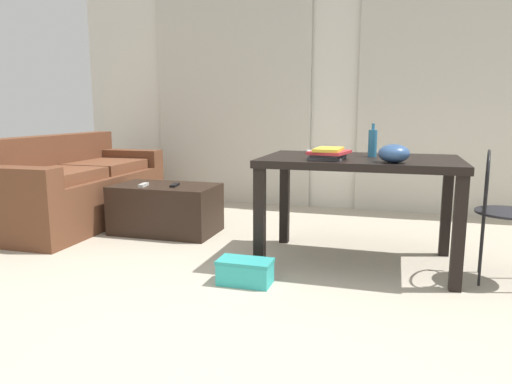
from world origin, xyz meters
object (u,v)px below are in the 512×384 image
(couch, at_px, (75,189))
(book_stack, at_px, (329,154))
(tv_remote_on_table, at_px, (311,152))
(coffee_table, at_px, (166,209))
(craft_table, at_px, (360,172))
(bowl, at_px, (394,153))
(tv_remote_secondary, at_px, (175,185))
(bottle_near, at_px, (373,143))
(wire_chair, at_px, (498,201))
(shoebox, at_px, (245,272))
(tv_remote_primary, at_px, (143,185))

(couch, distance_m, book_stack, 2.61)
(book_stack, xyz_separation_m, tv_remote_on_table, (-0.18, 0.35, -0.03))
(coffee_table, height_order, craft_table, craft_table)
(bowl, distance_m, tv_remote_secondary, 1.94)
(craft_table, xyz_separation_m, bottle_near, (0.08, 0.07, 0.20))
(coffee_table, relative_size, tv_remote_on_table, 5.01)
(wire_chair, bearing_deg, book_stack, -175.88)
(bottle_near, relative_size, book_stack, 0.70)
(craft_table, relative_size, shoebox, 3.93)
(couch, height_order, tv_remote_primary, couch)
(shoebox, bearing_deg, tv_remote_on_table, 71.55)
(book_stack, bearing_deg, couch, 165.23)
(bottle_near, height_order, book_stack, bottle_near)
(couch, bearing_deg, shoebox, -27.83)
(tv_remote_on_table, xyz_separation_m, tv_remote_primary, (-1.45, 0.10, -0.32))
(tv_remote_on_table, xyz_separation_m, tv_remote_secondary, (-1.21, 0.19, -0.33))
(bottle_near, xyz_separation_m, tv_remote_secondary, (-1.65, 0.27, -0.41))
(coffee_table, xyz_separation_m, tv_remote_on_table, (1.31, -0.22, 0.55))
(book_stack, relative_size, tv_remote_on_table, 1.83)
(craft_table, xyz_separation_m, wire_chair, (0.85, -0.12, -0.13))
(wire_chair, distance_m, tv_remote_on_table, 1.28)
(tv_remote_secondary, height_order, shoebox, tv_remote_secondary)
(coffee_table, height_order, bowl, bowl)
(wire_chair, relative_size, tv_remote_on_table, 4.65)
(bowl, bearing_deg, coffee_table, 161.00)
(tv_remote_on_table, xyz_separation_m, shoebox, (-0.26, -0.78, -0.68))
(bottle_near, relative_size, tv_remote_secondary, 1.44)
(wire_chair, relative_size, tv_remote_primary, 5.65)
(couch, height_order, tv_remote_secondary, couch)
(shoebox, bearing_deg, craft_table, 44.50)
(tv_remote_primary, xyz_separation_m, tv_remote_secondary, (0.25, 0.09, -0.00))
(coffee_table, height_order, tv_remote_on_table, tv_remote_on_table)
(wire_chair, height_order, bottle_near, bottle_near)
(book_stack, distance_m, shoebox, 0.94)
(bowl, distance_m, tv_remote_primary, 2.15)
(craft_table, xyz_separation_m, book_stack, (-0.19, -0.19, 0.14))
(bottle_near, distance_m, bowl, 0.38)
(tv_remote_on_table, relative_size, tv_remote_secondary, 1.12)
(bowl, relative_size, book_stack, 0.58)
(shoebox, bearing_deg, couch, 152.17)
(shoebox, bearing_deg, tv_remote_secondary, 134.48)
(couch, bearing_deg, bowl, -14.33)
(couch, bearing_deg, coffee_table, -4.87)
(tv_remote_on_table, height_order, shoebox, tv_remote_on_table)
(book_stack, xyz_separation_m, shoebox, (-0.44, -0.43, -0.71))
(tv_remote_secondary, bearing_deg, tv_remote_primary, -170.81)
(wire_chair, bearing_deg, bottle_near, 166.30)
(coffee_table, xyz_separation_m, tv_remote_secondary, (0.11, -0.03, 0.22))
(tv_remote_on_table, bearing_deg, book_stack, -83.80)
(couch, relative_size, tv_remote_on_table, 10.57)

